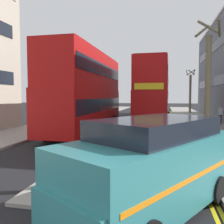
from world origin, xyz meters
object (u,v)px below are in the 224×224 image
object	(u,v)px
double_decker_bus_away	(86,90)
pedestrian_far	(220,115)
double_decker_bus_oncoming	(154,92)
taxi_minivan	(150,166)
keep_left_bollard	(47,170)

from	to	relation	value
double_decker_bus_away	pedestrian_far	distance (m)	12.18
double_decker_bus_oncoming	taxi_minivan	xyz separation A→B (m)	(0.59, -16.92, -1.96)
keep_left_bollard	taxi_minivan	distance (m)	2.94
keep_left_bollard	taxi_minivan	size ratio (longest dim) A/B	0.22
double_decker_bus_away	taxi_minivan	bearing A→B (deg)	-65.37
pedestrian_far	taxi_minivan	bearing A→B (deg)	-106.54
double_decker_bus_oncoming	pedestrian_far	bearing A→B (deg)	4.11
keep_left_bollard	pedestrian_far	xyz separation A→B (m)	(7.97, 16.63, 0.38)
double_decker_bus_away	pedestrian_far	world-z (taller)	double_decker_bus_away
keep_left_bollard	double_decker_bus_oncoming	bearing A→B (deg)	82.17
pedestrian_far	double_decker_bus_away	bearing A→B (deg)	-147.58
double_decker_bus_away	taxi_minivan	xyz separation A→B (m)	(4.99, -10.89, -1.96)
keep_left_bollard	taxi_minivan	bearing A→B (deg)	-13.84
taxi_minivan	double_decker_bus_away	bearing A→B (deg)	114.63
taxi_minivan	pedestrian_far	bearing A→B (deg)	73.46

